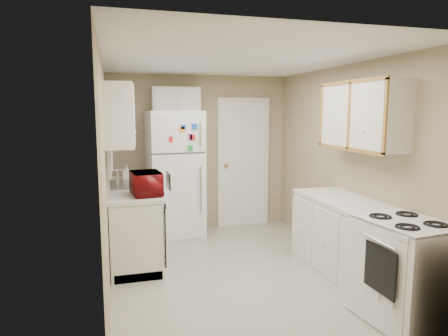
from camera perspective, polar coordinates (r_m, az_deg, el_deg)
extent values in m
plane|color=beige|center=(4.79, 1.65, -14.59)|extent=(3.80, 3.80, 0.00)
plane|color=white|center=(4.45, 1.78, 15.23)|extent=(3.80, 3.80, 0.00)
plane|color=tan|center=(4.27, -16.54, -0.96)|extent=(3.80, 3.80, 0.00)
plane|color=tan|center=(5.06, 17.05, 0.39)|extent=(3.80, 3.80, 0.00)
plane|color=tan|center=(6.29, -3.42, 2.18)|extent=(2.80, 2.80, 0.00)
plane|color=tan|center=(2.74, 13.62, -5.79)|extent=(2.80, 2.80, 0.00)
cube|color=silver|center=(5.31, -12.80, -7.36)|extent=(0.60, 1.80, 0.90)
cube|color=black|center=(4.74, -8.92, -8.62)|extent=(0.03, 0.58, 0.72)
cube|color=gray|center=(5.36, -13.02, -2.71)|extent=(0.54, 0.74, 0.16)
imported|color=maroon|center=(4.65, -11.03, -1.93)|extent=(0.50, 0.31, 0.31)
imported|color=silver|center=(5.72, -13.74, -0.65)|extent=(0.11, 0.11, 0.21)
cube|color=silver|center=(5.27, -16.11, 5.10)|extent=(0.10, 0.98, 1.08)
cube|color=silver|center=(4.44, -14.86, 7.23)|extent=(0.30, 0.45, 0.70)
cube|color=white|center=(5.91, -7.06, -0.90)|extent=(0.80, 0.78, 1.86)
cube|color=silver|center=(6.04, -6.94, 9.49)|extent=(0.70, 0.30, 0.40)
cube|color=white|center=(6.46, 2.76, 0.73)|extent=(0.86, 0.06, 2.08)
cube|color=silver|center=(4.41, 18.97, -10.82)|extent=(0.60, 2.00, 0.90)
cube|color=white|center=(3.92, 24.28, -13.29)|extent=(0.69, 0.82, 0.93)
cube|color=silver|center=(4.52, 19.18, 7.06)|extent=(0.30, 1.20, 0.70)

